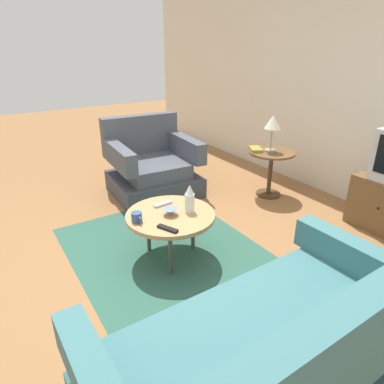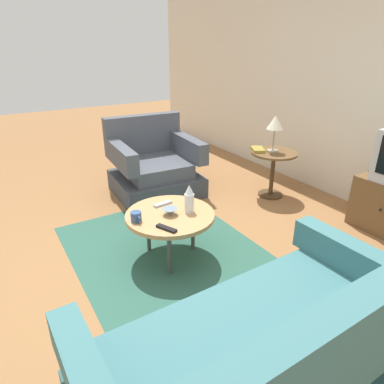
% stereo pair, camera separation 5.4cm
% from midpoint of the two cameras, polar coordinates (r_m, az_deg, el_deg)
% --- Properties ---
extents(ground_plane, '(16.00, 16.00, 0.00)m').
position_cam_midpoint_polar(ground_plane, '(3.03, -4.30, -11.93)').
color(ground_plane, olive).
extents(back_wall, '(9.00, 0.12, 2.70)m').
position_cam_midpoint_polar(back_wall, '(4.25, 27.30, 15.64)').
color(back_wall, beige).
rests_on(back_wall, ground).
extents(area_rug, '(2.13, 1.58, 0.00)m').
position_cam_midpoint_polar(area_rug, '(3.13, -3.88, -10.59)').
color(area_rug, '#2D5B4C').
rests_on(area_rug, ground).
extents(armchair, '(0.98, 1.04, 0.91)m').
position_cam_midpoint_polar(armchair, '(4.34, -7.02, 3.96)').
color(armchair, '#3E424B').
rests_on(armchair, ground).
extents(couch, '(0.99, 1.82, 0.89)m').
position_cam_midpoint_polar(couch, '(1.98, 11.95, -25.15)').
color(couch, '#325C60').
rests_on(couch, ground).
extents(coffee_table, '(0.75, 0.75, 0.43)m').
position_cam_midpoint_polar(coffee_table, '(2.93, -4.10, -4.14)').
color(coffee_table, tan).
rests_on(coffee_table, ground).
extents(side_table, '(0.54, 0.54, 0.56)m').
position_cam_midpoint_polar(side_table, '(4.26, 12.52, 4.57)').
color(side_table, brown).
rests_on(side_table, ground).
extents(table_lamp, '(0.19, 0.19, 0.43)m').
position_cam_midpoint_polar(table_lamp, '(4.14, 12.78, 10.87)').
color(table_lamp, '#9E937A').
rests_on(table_lamp, side_table).
extents(vase, '(0.08, 0.08, 0.25)m').
position_cam_midpoint_polar(vase, '(2.88, -0.92, -1.17)').
color(vase, white).
rests_on(vase, coffee_table).
extents(mug, '(0.13, 0.09, 0.08)m').
position_cam_midpoint_polar(mug, '(2.80, -9.62, -4.12)').
color(mug, '#335184').
rests_on(mug, coffee_table).
extents(bowl, '(0.13, 0.13, 0.06)m').
position_cam_midpoint_polar(bowl, '(2.88, -4.12, -3.26)').
color(bowl, slate).
rests_on(bowl, coffee_table).
extents(tv_remote_dark, '(0.18, 0.11, 0.02)m').
position_cam_midpoint_polar(tv_remote_dark, '(2.67, -4.63, -6.02)').
color(tv_remote_dark, black).
rests_on(tv_remote_dark, coffee_table).
extents(tv_remote_silver, '(0.06, 0.18, 0.02)m').
position_cam_midpoint_polar(tv_remote_silver, '(3.06, -5.33, -2.00)').
color(tv_remote_silver, '#B2B2B7').
rests_on(tv_remote_silver, coffee_table).
extents(book, '(0.26, 0.22, 0.03)m').
position_cam_midpoint_polar(book, '(4.22, 10.06, 6.98)').
color(book, olive).
rests_on(book, side_table).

